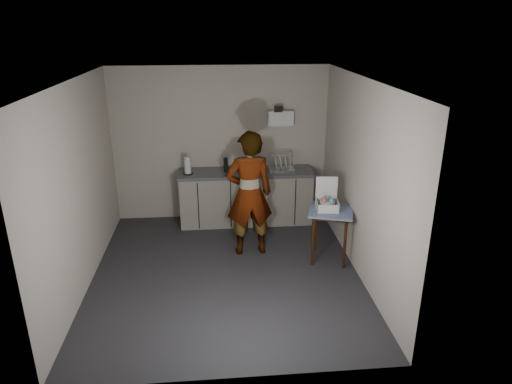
{
  "coord_description": "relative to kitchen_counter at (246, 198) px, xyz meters",
  "views": [
    {
      "loc": [
        -0.09,
        -5.52,
        3.25
      ],
      "look_at": [
        0.46,
        0.45,
        1.0
      ],
      "focal_mm": 32.0,
      "sensor_mm": 36.0,
      "label": 1
    }
  ],
  "objects": [
    {
      "name": "wall_right",
      "position": [
        1.39,
        -1.7,
        0.87
      ],
      "size": [
        0.02,
        4.0,
        2.6
      ],
      "primitive_type": "cube",
      "color": "beige",
      "rests_on": "ground"
    },
    {
      "name": "paper_towel",
      "position": [
        -0.95,
        -0.06,
        0.62
      ],
      "size": [
        0.16,
        0.16,
        0.29
      ],
      "color": "black",
      "rests_on": "kitchen_counter"
    },
    {
      "name": "wall_shelf",
      "position": [
        0.6,
        0.22,
        1.32
      ],
      "size": [
        0.42,
        0.18,
        0.37
      ],
      "color": "white",
      "rests_on": "ground"
    },
    {
      "name": "dark_bottle",
      "position": [
        -0.33,
        -0.01,
        0.6
      ],
      "size": [
        0.07,
        0.07,
        0.24
      ],
      "primitive_type": "cylinder",
      "color": "black",
      "rests_on": "kitchen_counter"
    },
    {
      "name": "soda_can",
      "position": [
        0.06,
        -0.03,
        0.55
      ],
      "size": [
        0.07,
        0.07,
        0.14
      ],
      "primitive_type": "cylinder",
      "color": "red",
      "rests_on": "kitchen_counter"
    },
    {
      "name": "ground",
      "position": [
        -0.4,
        -1.7,
        -0.43
      ],
      "size": [
        4.0,
        4.0,
        0.0
      ],
      "primitive_type": "plane",
      "color": "#252529",
      "rests_on": "ground"
    },
    {
      "name": "side_table",
      "position": [
        1.1,
        -1.45,
        0.24
      ],
      "size": [
        0.74,
        0.74,
        0.77
      ],
      "rotation": [
        0.0,
        0.0,
        -0.3
      ],
      "color": "#341C0C",
      "rests_on": "ground"
    },
    {
      "name": "dish_rack",
      "position": [
        0.6,
        0.04,
        0.55
      ],
      "size": [
        0.42,
        0.31,
        0.29
      ],
      "color": "silver",
      "rests_on": "kitchen_counter"
    },
    {
      "name": "soap_bottle",
      "position": [
        -0.1,
        -0.09,
        0.62
      ],
      "size": [
        0.14,
        0.14,
        0.26
      ],
      "primitive_type": "imported",
      "rotation": [
        0.0,
        0.0,
        0.64
      ],
      "color": "black",
      "rests_on": "kitchen_counter"
    },
    {
      "name": "wall_back",
      "position": [
        -0.4,
        0.29,
        0.87
      ],
      "size": [
        3.6,
        0.02,
        2.6
      ],
      "primitive_type": "cube",
      "color": "beige",
      "rests_on": "ground"
    },
    {
      "name": "ceiling",
      "position": [
        -0.4,
        -1.7,
        2.17
      ],
      "size": [
        3.6,
        4.0,
        0.01
      ],
      "primitive_type": "cube",
      "color": "white",
      "rests_on": "wall_back"
    },
    {
      "name": "bakery_box",
      "position": [
        1.05,
        -1.4,
        0.44
      ],
      "size": [
        0.34,
        0.35,
        0.43
      ],
      "rotation": [
        0.0,
        0.0,
        -0.11
      ],
      "color": "white",
      "rests_on": "side_table"
    },
    {
      "name": "standing_man",
      "position": [
        -0.03,
        -1.12,
        0.5
      ],
      "size": [
        0.72,
        0.51,
        1.85
      ],
      "primitive_type": "imported",
      "rotation": [
        0.0,
        0.0,
        3.24
      ],
      "color": "#B2A593",
      "rests_on": "ground"
    },
    {
      "name": "wall_left",
      "position": [
        -2.19,
        -1.7,
        0.87
      ],
      "size": [
        0.02,
        4.0,
        2.6
      ],
      "primitive_type": "cube",
      "color": "beige",
      "rests_on": "ground"
    },
    {
      "name": "kitchen_counter",
      "position": [
        0.0,
        0.0,
        0.0
      ],
      "size": [
        2.24,
        0.62,
        0.91
      ],
      "color": "black",
      "rests_on": "ground"
    }
  ]
}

